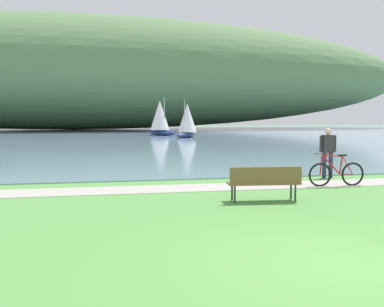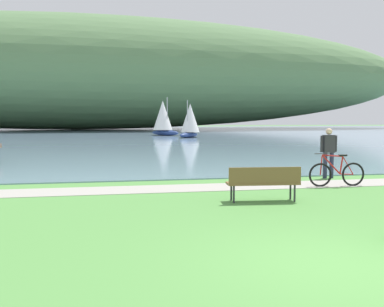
# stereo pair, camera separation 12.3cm
# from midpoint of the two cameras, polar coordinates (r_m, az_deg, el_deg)

# --- Properties ---
(ground_plane) EXTENTS (200.00, 200.00, 0.00)m
(ground_plane) POSITION_cam_midpoint_polar(r_m,az_deg,el_deg) (7.37, 17.61, -12.47)
(ground_plane) COLOR #518E42
(bay_water) EXTENTS (180.00, 80.00, 0.04)m
(bay_water) POSITION_cam_midpoint_polar(r_m,az_deg,el_deg) (55.71, -7.94, 2.25)
(bay_water) COLOR #7A99B2
(bay_water) RESTS_ON ground
(distant_hillside) EXTENTS (112.99, 28.00, 17.58)m
(distant_hillside) POSITION_cam_midpoint_polar(r_m,az_deg,el_deg) (78.01, -13.52, 9.26)
(distant_hillside) COLOR #567A4C
(distant_hillside) RESTS_ON bay_water
(shoreline_path) EXTENTS (60.00, 1.50, 0.01)m
(shoreline_path) POSITION_cam_midpoint_polar(r_m,az_deg,el_deg) (14.36, 2.62, -4.02)
(shoreline_path) COLOR #A39E93
(shoreline_path) RESTS_ON ground
(park_bench_near_camera) EXTENTS (1.84, 0.65, 0.88)m
(park_bench_near_camera) POSITION_cam_midpoint_polar(r_m,az_deg,el_deg) (12.05, 8.77, -3.22)
(park_bench_near_camera) COLOR brown
(park_bench_near_camera) RESTS_ON ground
(bicycle_leaning_near_bench) EXTENTS (1.77, 0.14, 1.01)m
(bicycle_leaning_near_bench) POSITION_cam_midpoint_polar(r_m,az_deg,el_deg) (15.14, 16.98, -2.27)
(bicycle_leaning_near_bench) COLOR black
(bicycle_leaning_near_bench) RESTS_ON ground
(person_at_shoreline) EXTENTS (0.61, 0.22, 1.71)m
(person_at_shoreline) POSITION_cam_midpoint_polar(r_m,az_deg,el_deg) (17.04, 16.07, 0.44)
(person_at_shoreline) COLOR #282D47
(person_at_shoreline) RESTS_ON ground
(sailboat_nearest_to_shore) EXTENTS (2.81, 2.94, 3.60)m
(sailboat_nearest_to_shore) POSITION_cam_midpoint_polar(r_m,az_deg,el_deg) (46.66, -0.17, 3.98)
(sailboat_nearest_to_shore) COLOR navy
(sailboat_nearest_to_shore) RESTS_ON bay_water
(sailboat_mid_bay) EXTENTS (3.26, 3.29, 4.10)m
(sailboat_mid_bay) POSITION_cam_midpoint_polar(r_m,az_deg,el_deg) (51.80, -3.37, 4.27)
(sailboat_mid_bay) COLOR navy
(sailboat_mid_bay) RESTS_ON bay_water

